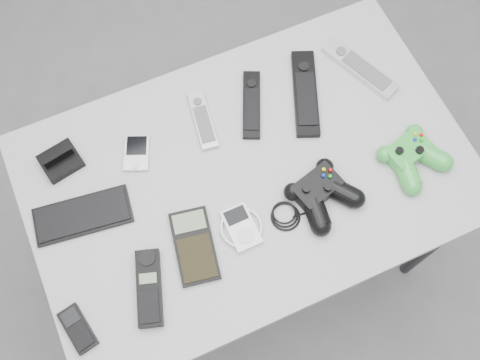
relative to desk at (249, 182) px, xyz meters
name	(u,v)px	position (x,y,z in m)	size (l,w,h in m)	color
floor	(218,237)	(-0.08, 0.09, -0.68)	(3.50, 3.50, 0.00)	slate
desk	(249,182)	(0.00, 0.00, 0.00)	(1.10, 0.71, 0.74)	gray
pda_keyboard	(83,215)	(-0.41, 0.06, 0.07)	(0.23, 0.10, 0.01)	black
dock_bracket	(59,159)	(-0.42, 0.22, 0.09)	(0.09, 0.08, 0.05)	black
pda	(137,153)	(-0.24, 0.16, 0.07)	(0.06, 0.10, 0.02)	#AAABB1
remote_silver_a	(203,120)	(-0.05, 0.18, 0.07)	(0.04, 0.17, 0.02)	#AAABB1
remote_black_a	(252,104)	(0.08, 0.17, 0.07)	(0.04, 0.20, 0.02)	black
remote_black_b	(305,93)	(0.23, 0.14, 0.08)	(0.06, 0.25, 0.02)	black
remote_silver_b	(360,68)	(0.40, 0.15, 0.08)	(0.05, 0.23, 0.02)	#BAB9C1
mobile_phone	(78,329)	(-0.51, -0.19, 0.07)	(0.05, 0.11, 0.02)	black
cordless_handset	(149,288)	(-0.33, -0.17, 0.08)	(0.06, 0.18, 0.03)	black
calculator	(194,246)	(-0.20, -0.12, 0.07)	(0.09, 0.18, 0.02)	black
mp3_player	(241,227)	(-0.08, -0.12, 0.07)	(0.10, 0.11, 0.02)	white
controller_black	(321,192)	(0.13, -0.13, 0.09)	(0.27, 0.17, 0.05)	black
controller_green	(412,155)	(0.39, -0.13, 0.09)	(0.15, 0.16, 0.05)	green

